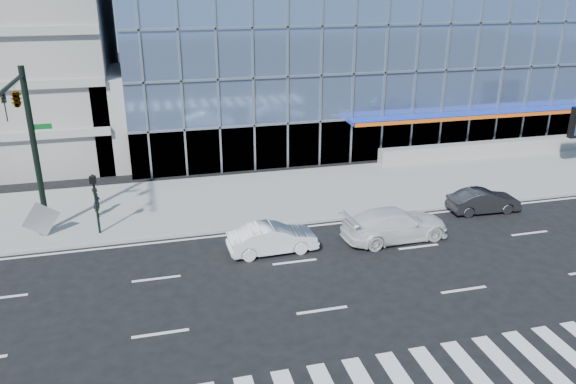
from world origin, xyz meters
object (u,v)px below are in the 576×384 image
white_suv (395,224)px  white_sedan (272,238)px  pedestrian (97,202)px  ped_signal_post (95,195)px  dark_sedan (484,201)px  tilted_panel (41,219)px  traffic_signal (22,117)px

white_suv → white_sedan: (-6.00, 0.12, -0.09)m
white_sedan → pedestrian: bearing=50.6°
ped_signal_post → white_sedan: (7.77, -3.73, -1.47)m
dark_sedan → tilted_panel: size_ratio=2.94×
pedestrian → white_sedan: bearing=-130.6°
tilted_panel → white_sedan: bearing=-42.8°
traffic_signal → dark_sedan: (22.27, -1.57, -5.54)m
white_suv → dark_sedan: bearing=-76.7°
white_sedan → dark_sedan: (12.00, 1.78, -0.04)m
ped_signal_post → pedestrian: size_ratio=1.92×
dark_sedan → ped_signal_post: bearing=87.0°
traffic_signal → white_sedan: (10.27, -3.35, -5.49)m
traffic_signal → white_sedan: traffic_signal is taller
traffic_signal → dark_sedan: traffic_signal is taller
ped_signal_post → white_sedan: ped_signal_post is taller
traffic_signal → tilted_panel: (-0.09, 0.65, -5.10)m
traffic_signal → white_sedan: bearing=-18.1°
traffic_signal → white_suv: size_ratio=1.53×
white_suv → pedestrian: (-13.97, 6.17, 0.17)m
traffic_signal → dark_sedan: 23.00m
traffic_signal → pedestrian: 6.33m
white_suv → tilted_panel: size_ratio=4.03×
dark_sedan → pedestrian: 20.42m
pedestrian → tilted_panel: bearing=127.3°
ped_signal_post → pedestrian: bearing=94.8°
traffic_signal → ped_signal_post: bearing=8.5°
traffic_signal → white_sedan: 12.12m
white_suv → pedestrian: size_ratio=3.36×
white_sedan → dark_sedan: bearing=-83.7°
white_sedan → dark_sedan: size_ratio=1.07×
traffic_signal → pedestrian: traffic_signal is taller
ped_signal_post → white_suv: 14.36m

